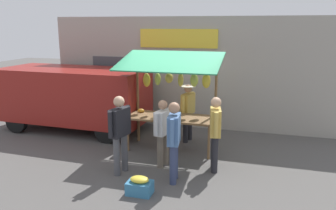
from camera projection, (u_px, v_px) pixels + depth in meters
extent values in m
plane|color=#514F4C|center=(171.00, 149.00, 8.88)|extent=(40.00, 40.00, 0.00)
cube|color=#9E998E|center=(191.00, 73.00, 10.54)|extent=(9.00, 0.25, 3.40)
cube|color=yellow|center=(178.00, 38.00, 10.26)|extent=(2.40, 0.06, 0.56)
cube|color=#47474C|center=(121.00, 89.00, 11.18)|extent=(1.90, 0.04, 2.10)
cube|color=brown|center=(171.00, 117.00, 8.68)|extent=(2.20, 0.90, 0.05)
cylinder|color=brown|center=(128.00, 135.00, 8.70)|extent=(0.06, 0.06, 0.83)
cylinder|color=brown|center=(209.00, 143.00, 8.13)|extent=(0.06, 0.06, 0.83)
cylinder|color=brown|center=(139.00, 126.00, 9.43)|extent=(0.06, 0.06, 0.83)
cylinder|color=brown|center=(214.00, 133.00, 8.86)|extent=(0.06, 0.06, 0.83)
cylinder|color=brown|center=(138.00, 99.00, 9.26)|extent=(0.07, 0.07, 2.35)
cylinder|color=brown|center=(216.00, 104.00, 8.69)|extent=(0.07, 0.07, 2.35)
cylinder|color=brown|center=(176.00, 65.00, 8.75)|extent=(2.12, 0.06, 0.06)
cube|color=#23724C|center=(170.00, 61.00, 8.20)|extent=(2.50, 1.46, 0.39)
cylinder|color=brown|center=(207.00, 70.00, 8.57)|extent=(0.01, 0.01, 0.19)
ellipsoid|color=yellow|center=(206.00, 81.00, 8.64)|extent=(0.26, 0.23, 0.38)
cylinder|color=brown|center=(194.00, 70.00, 8.60)|extent=(0.01, 0.01, 0.20)
ellipsoid|color=#B2CC4C|center=(194.00, 80.00, 8.66)|extent=(0.24, 0.21, 0.34)
cylinder|color=brown|center=(181.00, 69.00, 8.69)|extent=(0.01, 0.01, 0.19)
ellipsoid|color=gold|center=(181.00, 80.00, 8.75)|extent=(0.20, 0.20, 0.36)
cylinder|color=brown|center=(169.00, 69.00, 8.80)|extent=(0.01, 0.01, 0.22)
ellipsoid|color=gold|center=(169.00, 78.00, 8.86)|extent=(0.27, 0.26, 0.26)
cylinder|color=brown|center=(158.00, 69.00, 8.88)|extent=(0.01, 0.01, 0.22)
ellipsoid|color=#B2CC4C|center=(158.00, 79.00, 8.94)|extent=(0.16, 0.20, 0.33)
cylinder|color=brown|center=(146.00, 69.00, 9.01)|extent=(0.01, 0.01, 0.25)
ellipsoid|color=yellow|center=(147.00, 80.00, 9.08)|extent=(0.22, 0.19, 0.37)
ellipsoid|color=orange|center=(168.00, 113.00, 8.77)|extent=(0.22, 0.26, 0.14)
ellipsoid|color=gold|center=(141.00, 111.00, 9.06)|extent=(0.21, 0.17, 0.10)
cylinder|color=#232328|center=(190.00, 126.00, 9.53)|extent=(0.14, 0.14, 0.79)
cylinder|color=#232328|center=(186.00, 129.00, 9.30)|extent=(0.14, 0.14, 0.79)
cube|color=gold|center=(188.00, 104.00, 9.26)|extent=(0.32, 0.51, 0.56)
cylinder|color=gold|center=(193.00, 101.00, 9.51)|extent=(0.09, 0.09, 0.51)
cylinder|color=gold|center=(183.00, 105.00, 9.00)|extent=(0.09, 0.09, 0.51)
sphere|color=#A87A5B|center=(188.00, 89.00, 9.16)|extent=(0.22, 0.22, 0.22)
cylinder|color=beige|center=(188.00, 86.00, 9.15)|extent=(0.41, 0.41, 0.02)
cylinder|color=#726656|center=(160.00, 152.00, 7.65)|extent=(0.14, 0.14, 0.76)
cylinder|color=#726656|center=(166.00, 148.00, 7.86)|extent=(0.14, 0.14, 0.76)
cube|color=silver|center=(163.00, 122.00, 7.60)|extent=(0.31, 0.50, 0.54)
cylinder|color=silver|center=(156.00, 125.00, 7.35)|extent=(0.09, 0.09, 0.50)
cylinder|color=silver|center=(169.00, 118.00, 7.85)|extent=(0.09, 0.09, 0.50)
sphere|color=#A87A5B|center=(163.00, 105.00, 7.51)|extent=(0.21, 0.21, 0.21)
cylinder|color=navy|center=(173.00, 165.00, 6.85)|extent=(0.14, 0.14, 0.83)
cylinder|color=navy|center=(175.00, 160.00, 7.11)|extent=(0.14, 0.14, 0.83)
cube|color=#476B9E|center=(174.00, 129.00, 6.82)|extent=(0.29, 0.53, 0.59)
cylinder|color=#476B9E|center=(172.00, 133.00, 6.51)|extent=(0.09, 0.09, 0.54)
cylinder|color=#476B9E|center=(176.00, 124.00, 7.11)|extent=(0.09, 0.09, 0.54)
sphere|color=#A87A5B|center=(174.00, 108.00, 6.72)|extent=(0.23, 0.23, 0.23)
cylinder|color=#232328|center=(215.00, 155.00, 7.39)|extent=(0.14, 0.14, 0.82)
cylinder|color=#232328|center=(214.00, 150.00, 7.65)|extent=(0.14, 0.14, 0.82)
cube|color=gold|center=(215.00, 122.00, 7.36)|extent=(0.31, 0.53, 0.58)
cylinder|color=gold|center=(216.00, 125.00, 7.05)|extent=(0.09, 0.09, 0.54)
cylinder|color=gold|center=(215.00, 117.00, 7.65)|extent=(0.09, 0.09, 0.54)
sphere|color=tan|center=(216.00, 102.00, 7.26)|extent=(0.23, 0.23, 0.23)
cylinder|color=#4C4C51|center=(117.00, 157.00, 7.26)|extent=(0.14, 0.14, 0.85)
cylinder|color=#4C4C51|center=(125.00, 152.00, 7.50)|extent=(0.14, 0.14, 0.85)
cube|color=black|center=(120.00, 122.00, 7.21)|extent=(0.32, 0.55, 0.60)
cylinder|color=black|center=(110.00, 125.00, 6.93)|extent=(0.09, 0.09, 0.55)
cylinder|color=black|center=(128.00, 118.00, 7.47)|extent=(0.09, 0.09, 0.55)
sphere|color=tan|center=(119.00, 102.00, 7.11)|extent=(0.23, 0.23, 0.23)
cube|color=maroon|center=(74.00, 94.00, 10.31)|extent=(4.45, 1.97, 1.55)
cube|color=black|center=(37.00, 83.00, 10.64)|extent=(1.46, 1.85, 0.68)
cylinder|color=black|center=(17.00, 122.00, 10.16)|extent=(0.66, 0.20, 0.66)
cylinder|color=black|center=(51.00, 109.00, 11.71)|extent=(0.66, 0.20, 0.66)
cylinder|color=black|center=(107.00, 131.00, 9.27)|extent=(0.66, 0.20, 0.66)
cylinder|color=black|center=(131.00, 116.00, 10.81)|extent=(0.66, 0.20, 0.66)
cube|color=teal|center=(140.00, 188.00, 6.51)|extent=(0.48, 0.34, 0.25)
ellipsoid|color=yellow|center=(140.00, 179.00, 6.47)|extent=(0.37, 0.26, 0.12)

